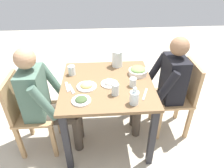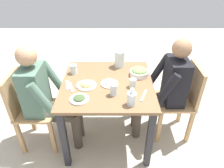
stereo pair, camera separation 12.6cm
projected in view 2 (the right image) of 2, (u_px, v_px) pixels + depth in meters
ground_plane at (108, 134)px, 2.48m from camera, size 8.00×8.00×0.00m
dining_table at (107, 93)px, 2.13m from camera, size 0.92×0.92×0.75m
chair_near at (182, 97)px, 2.26m from camera, size 0.40×0.40×0.89m
chair_far at (28, 107)px, 2.13m from camera, size 0.40×0.40×0.89m
diner_near at (166, 86)px, 2.18m from camera, size 0.48×0.53×1.19m
diner_far at (45, 95)px, 2.05m from camera, size 0.48×0.53×1.19m
water_pitcher at (120, 59)px, 2.31m from camera, size 0.16×0.12×0.19m
salad_bowl at (139, 72)px, 2.16m from camera, size 0.20×0.20×0.09m
plate_yoghurt at (109, 83)px, 2.03m from camera, size 0.17×0.17×0.06m
plate_dolmas at (79, 99)px, 1.82m from camera, size 0.17×0.17×0.04m
plate_fries at (86, 84)px, 2.01m from camera, size 0.20×0.20×0.06m
water_glass_by_pitcher at (133, 83)px, 1.98m from camera, size 0.07×0.07×0.09m
water_glass_near_left at (114, 90)px, 1.87m from camera, size 0.07×0.07×0.11m
water_glass_far_right at (74, 69)px, 2.20m from camera, size 0.08×0.08×0.10m
oil_carafe at (132, 99)px, 1.75m from camera, size 0.08×0.08×0.16m
fork_near at (71, 87)px, 1.99m from camera, size 0.17×0.09×0.01m
knife_near at (144, 95)px, 1.88m from camera, size 0.18×0.09×0.01m
fork_far at (68, 85)px, 2.02m from camera, size 0.17×0.07×0.01m
knife_far at (138, 73)px, 2.23m from camera, size 0.18×0.08×0.01m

